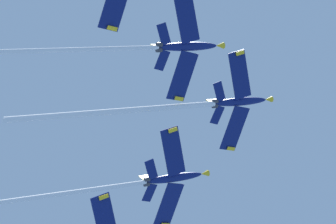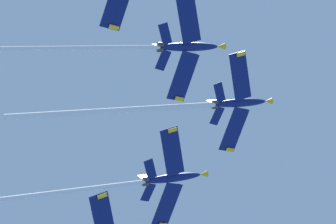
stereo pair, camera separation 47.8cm
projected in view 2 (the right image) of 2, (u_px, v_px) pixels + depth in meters
jet_lead at (188, 106)px, 104.70m from camera, size 44.78×21.55×25.46m
jet_left_wing at (132, 183)px, 103.07m from camera, size 44.88×22.02×26.71m
jet_right_wing at (146, 47)px, 97.21m from camera, size 45.64×21.58×26.71m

